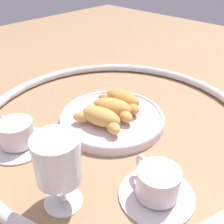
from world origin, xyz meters
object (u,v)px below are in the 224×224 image
Objects in this scene: croissant_extra at (100,118)px; pastry_plate at (112,118)px; croissant_small at (112,108)px; coffee_cup_far at (157,185)px; juice_glass_left at (58,163)px; coffee_cup_near at (17,135)px; croissant_large at (122,99)px.

pastry_plate is at bearing -78.68° from croissant_extra.
croissant_small is 0.93× the size of coffee_cup_far.
pastry_plate is 0.27m from juice_glass_left.
croissant_extra is 0.96× the size of juice_glass_left.
juice_glass_left is (-0.11, 0.23, 0.05)m from croissant_small.
croissant_extra is 0.98× the size of coffee_cup_near.
croissant_large reaches higher than pastry_plate.
juice_glass_left reaches higher than croissant_large.
croissant_small is (-0.00, 0.00, 0.03)m from pastry_plate.
croissant_small is 0.95× the size of croissant_extra.
croissant_large is 1.00× the size of coffee_cup_far.
coffee_cup_near is at bearing 66.96° from pastry_plate.
coffee_cup_far is (-0.22, 0.11, -0.02)m from croissant_small.
croissant_large is at bearing -78.53° from croissant_extra.
croissant_small reaches higher than coffee_cup_near.
coffee_cup_near is (0.08, 0.26, -0.02)m from croissant_large.
croissant_extra is at bearing 100.62° from croissant_small.
pastry_plate is at bearing -27.74° from coffee_cup_far.
juice_glass_left is at bearing 114.63° from pastry_plate.
croissant_small is 0.23m from coffee_cup_near.
pastry_plate is at bearing -113.04° from coffee_cup_near.
croissant_large is at bearing -77.69° from croissant_small.
croissant_large and croissant_extra have the same top height.
croissant_extra is (-0.01, 0.05, 0.03)m from pastry_plate.
pastry_plate is 1.92× the size of croissant_large.
coffee_cup_near is at bearing 66.38° from croissant_small.
croissant_large is 1.02× the size of croissant_extra.
croissant_extra is at bearing 101.32° from pastry_plate.
croissant_large is at bearing -67.33° from juice_glass_left.
croissant_extra is (-0.01, 0.05, 0.00)m from croissant_small.
coffee_cup_near is at bearing 72.67° from croissant_large.
pastry_plate is 1.93× the size of coffee_cup_far.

